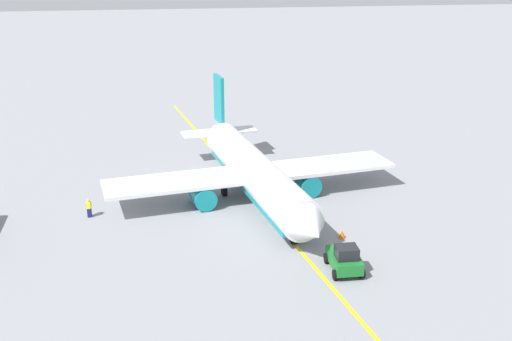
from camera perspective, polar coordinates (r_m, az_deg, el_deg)
ground_plane at (r=59.94m, az=0.00°, el=-2.70°), size 400.00×400.00×0.00m
airplane at (r=59.45m, az=-0.15°, el=-0.20°), size 30.95×28.60×9.57m
pushback_tug at (r=47.33m, az=8.08°, el=-7.97°), size 3.64×2.38×2.20m
refueling_worker at (r=57.96m, az=-14.96°, el=-3.34°), size 0.55×0.41×1.71m
safety_cone_nose at (r=52.70m, az=7.83°, el=-5.76°), size 0.63×0.63×0.69m
taxi_line_marking at (r=59.94m, az=0.00°, el=-2.70°), size 78.79×12.89×0.01m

